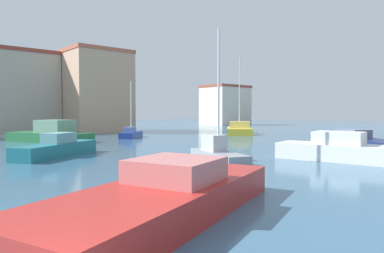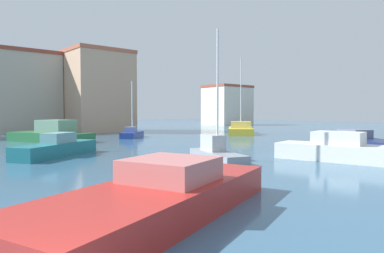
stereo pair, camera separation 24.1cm
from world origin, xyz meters
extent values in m
plane|color=#38607F|center=(15.00, 20.00, 0.00)|extent=(160.00, 160.00, 0.00)
cube|color=#233D93|center=(19.25, 29.24, 0.31)|extent=(4.32, 4.26, 0.62)
cube|color=#6E7DB1|center=(18.84, 28.84, 0.90)|extent=(1.58, 1.58, 0.56)
cylinder|color=silver|center=(19.25, 29.24, 3.36)|extent=(0.12, 0.12, 5.47)
cube|color=#19234C|center=(27.19, 8.32, 0.37)|extent=(6.28, 8.66, 0.74)
cube|color=slate|center=(27.56, 9.00, 1.07)|extent=(2.49, 2.77, 0.66)
cube|color=white|center=(19.15, 5.97, 0.47)|extent=(3.72, 7.34, 0.94)
cube|color=silver|center=(19.12, 6.08, 1.30)|extent=(2.30, 2.96, 0.73)
cube|color=#1E707A|center=(7.46, 18.51, 0.42)|extent=(6.25, 4.83, 0.84)
cube|color=#6B9CA2|center=(7.64, 18.63, 1.16)|extent=(2.34, 2.11, 0.64)
cube|color=gold|center=(33.07, 25.95, 0.40)|extent=(8.32, 8.01, 0.80)
cube|color=#DFCD77|center=(32.27, 25.22, 1.20)|extent=(3.24, 3.26, 0.80)
cylinder|color=silver|center=(33.07, 25.95, 5.23)|extent=(0.12, 0.12, 8.85)
cube|color=#B22823|center=(5.09, 3.97, 0.43)|extent=(9.27, 5.82, 0.86)
cube|color=#C4716E|center=(5.72, 4.21, 1.18)|extent=(2.89, 2.90, 0.64)
cube|color=#28703D|center=(10.70, 29.62, 0.44)|extent=(6.02, 8.78, 0.87)
cube|color=gray|center=(11.01, 28.94, 1.46)|extent=(3.35, 3.67, 1.18)
cube|color=gray|center=(13.80, 10.54, 0.26)|extent=(2.86, 5.17, 0.52)
cube|color=#ADB0B5|center=(13.98, 11.09, 0.99)|extent=(1.37, 1.87, 0.94)
cylinder|color=silver|center=(13.80, 10.54, 4.01)|extent=(0.12, 0.12, 6.98)
cylinder|color=silver|center=(14.08, 11.39, 1.42)|extent=(0.62, 1.69, 0.08)
cube|color=#B2A893|center=(11.96, 49.15, 5.28)|extent=(10.97, 9.23, 10.56)
cube|color=brown|center=(11.96, 49.15, 10.81)|extent=(11.19, 9.42, 0.50)
cube|color=tan|center=(21.63, 42.59, 5.45)|extent=(8.18, 7.54, 10.90)
cube|color=#B25B42|center=(21.63, 42.59, 11.15)|extent=(8.35, 7.69, 0.50)
cube|color=beige|center=(53.28, 47.73, 3.92)|extent=(8.94, 6.87, 7.83)
cube|color=#9E4733|center=(53.28, 47.73, 8.08)|extent=(9.12, 7.00, 0.50)
camera|label=1|loc=(-0.32, -3.48, 2.82)|focal=32.52mm
camera|label=2|loc=(-0.13, -3.64, 2.82)|focal=32.52mm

